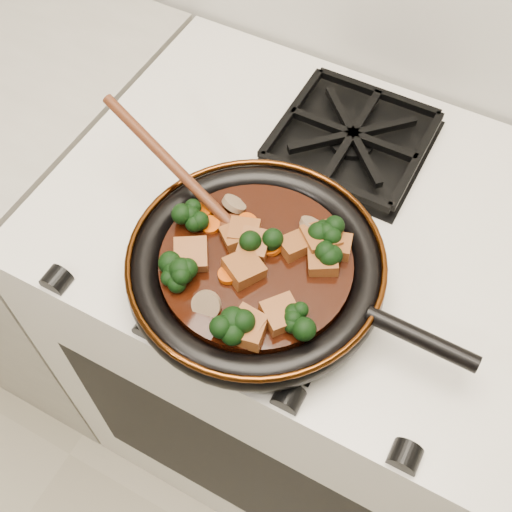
% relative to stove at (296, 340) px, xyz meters
% --- Properties ---
extents(stove, '(0.76, 0.60, 0.90)m').
position_rel_stove_xyz_m(stove, '(0.00, 0.00, 0.00)').
color(stove, beige).
rests_on(stove, ground).
extents(burner_grate_front, '(0.23, 0.23, 0.03)m').
position_rel_stove_xyz_m(burner_grate_front, '(0.00, -0.14, 0.46)').
color(burner_grate_front, black).
rests_on(burner_grate_front, stove).
extents(burner_grate_back, '(0.23, 0.23, 0.03)m').
position_rel_stove_xyz_m(burner_grate_back, '(0.00, 0.14, 0.46)').
color(burner_grate_back, black).
rests_on(burner_grate_back, stove).
extents(skillet, '(0.46, 0.34, 0.05)m').
position_rel_stove_xyz_m(skillet, '(-0.01, -0.15, 0.49)').
color(skillet, black).
rests_on(skillet, burner_grate_front).
extents(braising_sauce, '(0.25, 0.25, 0.02)m').
position_rel_stove_xyz_m(braising_sauce, '(-0.01, -0.15, 0.50)').
color(braising_sauce, black).
rests_on(braising_sauce, skillet).
extents(tofu_cube_0, '(0.04, 0.05, 0.03)m').
position_rel_stove_xyz_m(tofu_cube_0, '(0.03, -0.25, 0.52)').
color(tofu_cube_0, brown).
rests_on(tofu_cube_0, braising_sauce).
extents(tofu_cube_1, '(0.05, 0.05, 0.02)m').
position_rel_stove_xyz_m(tofu_cube_1, '(0.02, -0.12, 0.52)').
color(tofu_cube_1, brown).
rests_on(tofu_cube_1, braising_sauce).
extents(tofu_cube_2, '(0.06, 0.06, 0.03)m').
position_rel_stove_xyz_m(tofu_cube_2, '(0.05, -0.09, 0.52)').
color(tofu_cube_2, brown).
rests_on(tofu_cube_2, braising_sauce).
extents(tofu_cube_3, '(0.05, 0.05, 0.02)m').
position_rel_stove_xyz_m(tofu_cube_3, '(-0.04, -0.13, 0.52)').
color(tofu_cube_3, brown).
rests_on(tofu_cube_3, braising_sauce).
extents(tofu_cube_4, '(0.06, 0.06, 0.03)m').
position_rel_stove_xyz_m(tofu_cube_4, '(-0.02, -0.18, 0.52)').
color(tofu_cube_4, brown).
rests_on(tofu_cube_4, braising_sauce).
extents(tofu_cube_5, '(0.04, 0.04, 0.03)m').
position_rel_stove_xyz_m(tofu_cube_5, '(0.03, -0.24, 0.52)').
color(tofu_cube_5, brown).
rests_on(tofu_cube_5, braising_sauce).
extents(tofu_cube_6, '(0.05, 0.05, 0.03)m').
position_rel_stove_xyz_m(tofu_cube_6, '(-0.02, -0.14, 0.52)').
color(tofu_cube_6, brown).
rests_on(tofu_cube_6, braising_sauce).
extents(tofu_cube_7, '(0.06, 0.06, 0.02)m').
position_rel_stove_xyz_m(tofu_cube_7, '(0.05, -0.21, 0.52)').
color(tofu_cube_7, brown).
rests_on(tofu_cube_7, braising_sauce).
extents(tofu_cube_8, '(0.04, 0.04, 0.02)m').
position_rel_stove_xyz_m(tofu_cube_8, '(0.07, -0.09, 0.52)').
color(tofu_cube_8, brown).
rests_on(tofu_cube_8, braising_sauce).
extents(tofu_cube_9, '(0.05, 0.05, 0.02)m').
position_rel_stove_xyz_m(tofu_cube_9, '(-0.05, -0.14, 0.52)').
color(tofu_cube_9, brown).
rests_on(tofu_cube_9, braising_sauce).
extents(tofu_cube_10, '(0.06, 0.06, 0.03)m').
position_rel_stove_xyz_m(tofu_cube_10, '(-0.09, -0.19, 0.52)').
color(tofu_cube_10, brown).
rests_on(tofu_cube_10, braising_sauce).
extents(tofu_cube_11, '(0.05, 0.05, 0.03)m').
position_rel_stove_xyz_m(tofu_cube_11, '(0.07, -0.12, 0.52)').
color(tofu_cube_11, brown).
rests_on(tofu_cube_11, braising_sauce).
extents(broccoli_floret_0, '(0.08, 0.08, 0.07)m').
position_rel_stove_xyz_m(broccoli_floret_0, '(-0.11, -0.14, 0.52)').
color(broccoli_floret_0, black).
rests_on(broccoli_floret_0, braising_sauce).
extents(broccoli_floret_1, '(0.08, 0.08, 0.06)m').
position_rel_stove_xyz_m(broccoli_floret_1, '(0.08, -0.21, 0.52)').
color(broccoli_floret_1, black).
rests_on(broccoli_floret_1, braising_sauce).
extents(broccoli_floret_2, '(0.09, 0.08, 0.07)m').
position_rel_stove_xyz_m(broccoli_floret_2, '(-0.09, -0.22, 0.52)').
color(broccoli_floret_2, black).
rests_on(broccoli_floret_2, braising_sauce).
extents(broccoli_floret_3, '(0.09, 0.08, 0.07)m').
position_rel_stove_xyz_m(broccoli_floret_3, '(-0.01, -0.14, 0.52)').
color(broccoli_floret_3, black).
rests_on(broccoli_floret_3, braising_sauce).
extents(broccoli_floret_4, '(0.08, 0.08, 0.07)m').
position_rel_stove_xyz_m(broccoli_floret_4, '(0.05, -0.08, 0.52)').
color(broccoli_floret_4, black).
rests_on(broccoli_floret_4, braising_sauce).
extents(broccoli_floret_5, '(0.07, 0.07, 0.06)m').
position_rel_stove_xyz_m(broccoli_floret_5, '(0.02, -0.26, 0.52)').
color(broccoli_floret_5, black).
rests_on(broccoli_floret_5, braising_sauce).
extents(broccoli_floret_6, '(0.08, 0.08, 0.07)m').
position_rel_stove_xyz_m(broccoli_floret_6, '(0.07, -0.11, 0.52)').
color(broccoli_floret_6, black).
rests_on(broccoli_floret_6, braising_sauce).
extents(broccoli_floret_7, '(0.08, 0.08, 0.07)m').
position_rel_stove_xyz_m(broccoli_floret_7, '(-0.08, -0.23, 0.52)').
color(broccoli_floret_7, black).
rests_on(broccoli_floret_7, braising_sauce).
extents(carrot_coin_0, '(0.03, 0.03, 0.01)m').
position_rel_stove_xyz_m(carrot_coin_0, '(-0.09, -0.14, 0.51)').
color(carrot_coin_0, '#B63F05').
rests_on(carrot_coin_0, braising_sauce).
extents(carrot_coin_1, '(0.03, 0.03, 0.02)m').
position_rel_stove_xyz_m(carrot_coin_1, '(-0.05, -0.11, 0.51)').
color(carrot_coin_1, '#B63F05').
rests_on(carrot_coin_1, braising_sauce).
extents(carrot_coin_2, '(0.03, 0.03, 0.02)m').
position_rel_stove_xyz_m(carrot_coin_2, '(-0.00, -0.13, 0.51)').
color(carrot_coin_2, '#B63F05').
rests_on(carrot_coin_2, braising_sauce).
extents(carrot_coin_3, '(0.03, 0.03, 0.01)m').
position_rel_stove_xyz_m(carrot_coin_3, '(-0.03, -0.19, 0.51)').
color(carrot_coin_3, '#B63F05').
rests_on(carrot_coin_3, braising_sauce).
extents(carrot_coin_4, '(0.03, 0.03, 0.02)m').
position_rel_stove_xyz_m(carrot_coin_4, '(-0.11, -0.12, 0.51)').
color(carrot_coin_4, '#B63F05').
rests_on(carrot_coin_4, braising_sauce).
extents(mushroom_slice_0, '(0.04, 0.04, 0.03)m').
position_rel_stove_xyz_m(mushroom_slice_0, '(-0.03, -0.24, 0.52)').
color(mushroom_slice_0, '#7C6347').
rests_on(mushroom_slice_0, braising_sauce).
extents(mushroom_slice_1, '(0.04, 0.04, 0.03)m').
position_rel_stove_xyz_m(mushroom_slice_1, '(-0.08, -0.09, 0.52)').
color(mushroom_slice_1, '#7C6347').
rests_on(mushroom_slice_1, braising_sauce).
extents(mushroom_slice_2, '(0.04, 0.04, 0.03)m').
position_rel_stove_xyz_m(mushroom_slice_2, '(0.03, -0.07, 0.52)').
color(mushroom_slice_2, '#7C6347').
rests_on(mushroom_slice_2, braising_sauce).
extents(mushroom_slice_3, '(0.05, 0.05, 0.02)m').
position_rel_stove_xyz_m(mushroom_slice_3, '(0.07, -0.11, 0.52)').
color(mushroom_slice_3, '#7C6347').
rests_on(mushroom_slice_3, braising_sauce).
extents(wooden_spoon, '(0.16, 0.07, 0.25)m').
position_rel_stove_xyz_m(wooden_spoon, '(-0.13, -0.11, 0.53)').
color(wooden_spoon, '#4E2310').
rests_on(wooden_spoon, braising_sauce).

